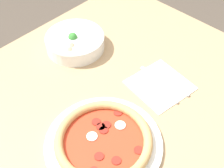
# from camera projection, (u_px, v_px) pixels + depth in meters

# --- Properties ---
(dining_table) EXTENTS (1.27, 0.90, 0.77)m
(dining_table) POSITION_uv_depth(u_px,v_px,m) (90.00, 131.00, 1.03)
(dining_table) COLOR tan
(dining_table) RESTS_ON ground_plane
(pizza) EXTENTS (0.33, 0.33, 0.04)m
(pizza) POSITION_uv_depth(u_px,v_px,m) (104.00, 141.00, 0.86)
(pizza) COLOR white
(pizza) RESTS_ON dining_table
(bowl) EXTENTS (0.21, 0.21, 0.07)m
(bowl) POSITION_uv_depth(u_px,v_px,m) (75.00, 41.00, 1.13)
(bowl) COLOR white
(bowl) RESTS_ON dining_table
(napkin) EXTENTS (0.20, 0.20, 0.00)m
(napkin) POSITION_uv_depth(u_px,v_px,m) (160.00, 85.00, 1.03)
(napkin) COLOR white
(napkin) RESTS_ON dining_table
(fork) EXTENTS (0.02, 0.18, 0.00)m
(fork) POSITION_uv_depth(u_px,v_px,m) (155.00, 89.00, 1.01)
(fork) COLOR silver
(fork) RESTS_ON napkin
(knife) EXTENTS (0.02, 0.20, 0.01)m
(knife) POSITION_uv_depth(u_px,v_px,m) (166.00, 82.00, 1.03)
(knife) COLOR silver
(knife) RESTS_ON napkin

